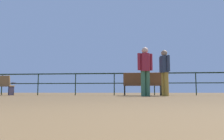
% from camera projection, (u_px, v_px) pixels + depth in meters
% --- Properties ---
extents(ground_plane, '(60.00, 60.00, 0.00)m').
position_uv_depth(ground_plane, '(163.00, 135.00, 0.80)').
color(ground_plane, brown).
extents(pier_railing, '(19.95, 0.05, 1.02)m').
position_uv_depth(pier_railing, '(134.00, 79.00, 9.46)').
color(pier_railing, black).
rests_on(pier_railing, ground_plane).
extents(bench_near_left, '(1.60, 0.71, 0.95)m').
position_uv_depth(bench_near_left, '(143.00, 83.00, 8.69)').
color(bench_near_left, brown).
rests_on(bench_near_left, ground_plane).
extents(person_by_bench, '(0.33, 0.49, 1.70)m').
position_uv_depth(person_by_bench, '(165.00, 70.00, 7.69)').
color(person_by_bench, '#AC8632').
rests_on(person_by_bench, ground_plane).
extents(person_at_railing, '(0.55, 0.34, 1.78)m').
position_uv_depth(person_at_railing, '(145.00, 68.00, 7.53)').
color(person_at_railing, '#3E704E').
rests_on(person_at_railing, ground_plane).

